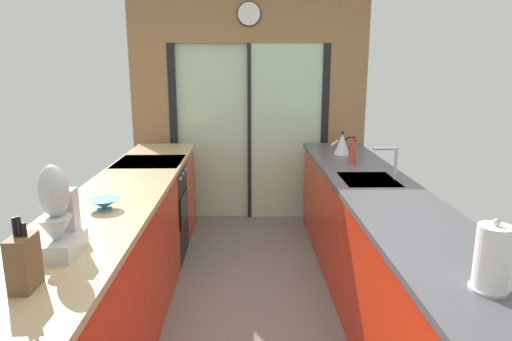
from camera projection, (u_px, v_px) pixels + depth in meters
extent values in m
cube|color=slate|center=(252.00, 289.00, 3.67)|extent=(5.04, 7.60, 0.02)
cube|color=olive|center=(249.00, 10.00, 4.88)|extent=(2.64, 0.08, 0.70)
cube|color=#B2D1AD|center=(213.00, 133.00, 5.20)|extent=(0.80, 0.02, 2.00)
cube|color=#B2D1AD|center=(286.00, 133.00, 5.18)|extent=(0.80, 0.02, 2.00)
cube|color=black|center=(174.00, 134.00, 5.17)|extent=(0.08, 0.10, 2.00)
cube|color=black|center=(324.00, 133.00, 5.21)|extent=(0.08, 0.10, 2.00)
cube|color=black|center=(249.00, 133.00, 5.19)|extent=(0.04, 0.10, 2.00)
cube|color=olive|center=(152.00, 134.00, 5.16)|extent=(0.42, 0.08, 2.00)
cube|color=olive|center=(345.00, 133.00, 5.21)|extent=(0.42, 0.08, 2.00)
cylinder|color=white|center=(249.00, 14.00, 4.84)|extent=(0.24, 0.03, 0.24)
torus|color=black|center=(249.00, 14.00, 4.84)|extent=(0.26, 0.02, 0.26)
cube|color=red|center=(98.00, 297.00, 2.64)|extent=(0.58, 2.55, 0.88)
cube|color=red|center=(164.00, 193.00, 4.79)|extent=(0.58, 0.65, 0.88)
cube|color=tan|center=(121.00, 192.00, 3.15)|extent=(0.62, 3.80, 0.04)
cube|color=red|center=(377.00, 251.00, 3.29)|extent=(0.58, 3.80, 0.88)
cube|color=#4C4C51|center=(381.00, 191.00, 3.19)|extent=(0.62, 3.80, 0.04)
cube|color=#B7BABC|center=(368.00, 182.00, 3.43)|extent=(0.40, 0.48, 0.05)
cylinder|color=#B7BABC|center=(396.00, 163.00, 3.40)|extent=(0.02, 0.02, 0.25)
cylinder|color=#B7BABC|center=(385.00, 149.00, 3.37)|extent=(0.18, 0.02, 0.02)
cube|color=black|center=(152.00, 212.00, 4.18)|extent=(0.58, 0.60, 0.88)
cube|color=black|center=(184.00, 208.00, 4.17)|extent=(0.01, 0.48, 0.28)
cube|color=black|center=(150.00, 163.00, 4.07)|extent=(0.58, 0.60, 0.03)
cylinder|color=#B7BABC|center=(181.00, 179.00, 3.93)|extent=(0.02, 0.04, 0.04)
cylinder|color=#B7BABC|center=(183.00, 174.00, 4.10)|extent=(0.02, 0.04, 0.04)
cylinder|color=#B7BABC|center=(186.00, 170.00, 4.28)|extent=(0.02, 0.04, 0.04)
cylinder|color=teal|center=(105.00, 209.00, 2.71)|extent=(0.09, 0.09, 0.01)
cone|color=teal|center=(104.00, 203.00, 2.70)|extent=(0.19, 0.19, 0.06)
cube|color=brown|center=(24.00, 263.00, 1.72)|extent=(0.08, 0.14, 0.21)
cylinder|color=black|center=(15.00, 228.00, 1.69)|extent=(0.02, 0.02, 0.08)
cylinder|color=black|center=(19.00, 228.00, 1.69)|extent=(0.02, 0.02, 0.09)
cylinder|color=black|center=(25.00, 231.00, 1.69)|extent=(0.02, 0.02, 0.06)
cube|color=#B7BABC|center=(60.00, 245.00, 2.06)|extent=(0.17, 0.26, 0.08)
cube|color=#B7BABC|center=(66.00, 209.00, 2.13)|extent=(0.10, 0.08, 0.20)
ellipsoid|color=#B7BABC|center=(54.00, 191.00, 1.99)|extent=(0.13, 0.12, 0.24)
cone|color=#B7BABC|center=(56.00, 231.00, 2.02)|extent=(0.15, 0.15, 0.13)
cone|color=#B7BABC|center=(342.00, 144.00, 4.36)|extent=(0.16, 0.16, 0.20)
sphere|color=black|center=(343.00, 133.00, 4.34)|extent=(0.03, 0.03, 0.03)
cylinder|color=#B7BABC|center=(335.00, 143.00, 4.36)|extent=(0.08, 0.02, 0.07)
torus|color=black|center=(350.00, 143.00, 4.36)|extent=(0.13, 0.01, 0.13)
cylinder|color=#B23D2D|center=(352.00, 153.00, 3.94)|extent=(0.06, 0.06, 0.19)
cylinder|color=#B23D2D|center=(353.00, 140.00, 3.91)|extent=(0.03, 0.03, 0.04)
cylinder|color=black|center=(353.00, 137.00, 3.91)|extent=(0.04, 0.04, 0.01)
cylinder|color=#B7BABC|center=(488.00, 288.00, 1.74)|extent=(0.15, 0.15, 0.01)
cylinder|color=white|center=(492.00, 257.00, 1.71)|extent=(0.13, 0.13, 0.25)
sphere|color=#B7BABC|center=(497.00, 222.00, 1.67)|extent=(0.03, 0.03, 0.03)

